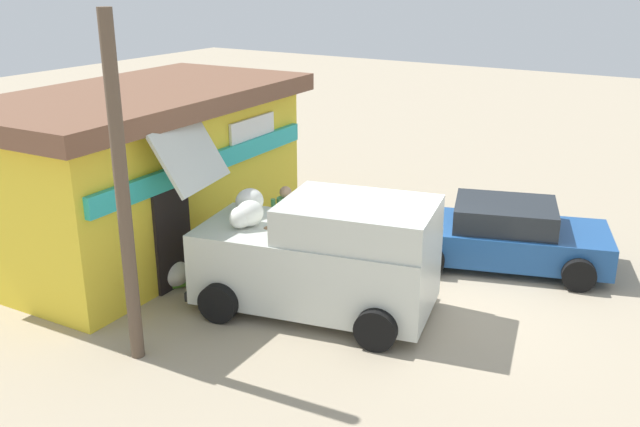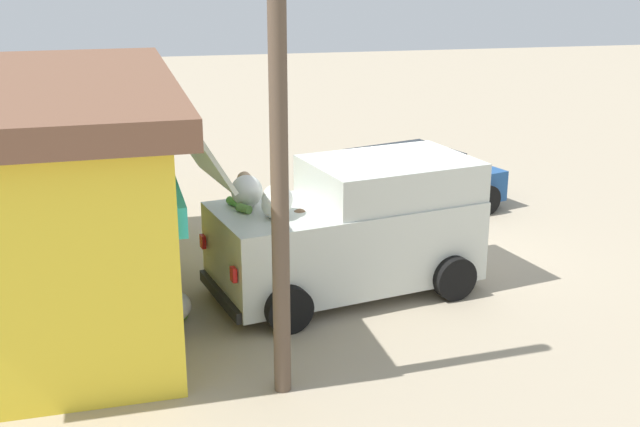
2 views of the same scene
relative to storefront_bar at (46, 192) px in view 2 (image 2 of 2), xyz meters
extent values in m
plane|color=tan|center=(0.83, -5.76, -1.70)|extent=(60.00, 60.00, 0.00)
cube|color=yellow|center=(0.00, 0.01, -0.22)|extent=(6.55, 3.46, 2.96)
cube|color=#2DB7B2|center=(0.08, -1.63, 0.37)|extent=(6.09, 0.40, 0.36)
cube|color=black|center=(-1.08, -1.65, -0.70)|extent=(0.90, 0.10, 2.00)
cube|color=white|center=(1.48, -1.54, 0.67)|extent=(1.50, 0.13, 0.60)
cube|color=brown|center=(0.00, 0.01, 1.43)|extent=(7.14, 4.04, 0.35)
cube|color=silver|center=(-0.46, -4.26, -0.91)|extent=(2.60, 4.20, 1.22)
cube|color=silver|center=(-0.30, -4.99, -0.01)|extent=(2.22, 2.74, 0.58)
cube|color=black|center=(-0.06, -6.12, -0.03)|extent=(1.53, 0.40, 0.44)
cube|color=silver|center=(-0.94, -2.06, 0.79)|extent=(1.74, 0.98, 1.04)
ellipsoid|color=silver|center=(-0.81, -3.18, -0.08)|extent=(0.52, 0.44, 0.44)
ellipsoid|color=silver|center=(-0.32, -2.81, -0.07)|extent=(0.55, 0.46, 0.46)
ellipsoid|color=silver|center=(-0.96, -3.12, -0.11)|extent=(0.44, 0.37, 0.37)
cylinder|color=#60903F|center=(-0.64, -2.72, -0.23)|extent=(0.26, 0.24, 0.12)
cylinder|color=#5DAB3F|center=(-0.28, -2.63, -0.24)|extent=(0.32, 0.23, 0.11)
cube|color=black|center=(-0.88, -2.31, -1.44)|extent=(1.70, 0.44, 0.16)
cube|color=red|center=(-1.58, -2.45, -0.84)|extent=(0.15, 0.09, 0.20)
cube|color=red|center=(-0.19, -2.15, -0.84)|extent=(0.15, 0.09, 0.20)
cylinder|color=black|center=(-1.14, -5.77, -1.37)|extent=(0.35, 0.70, 0.66)
cylinder|color=black|center=(0.78, -5.35, -1.37)|extent=(0.35, 0.70, 0.66)
cylinder|color=black|center=(-1.70, -3.17, -1.37)|extent=(0.35, 0.70, 0.66)
cylinder|color=black|center=(0.22, -2.76, -1.37)|extent=(0.35, 0.70, 0.66)
cube|color=#1E4C8C|center=(3.10, -6.34, -1.23)|extent=(2.87, 4.29, 0.61)
cube|color=#1E2328|center=(3.10, -6.34, -0.68)|extent=(2.04, 2.27, 0.47)
cylinder|color=black|center=(2.62, -7.91, -1.40)|extent=(0.39, 0.64, 0.60)
cylinder|color=black|center=(4.41, -7.33, -1.40)|extent=(0.39, 0.64, 0.60)
cylinder|color=black|center=(1.79, -5.36, -1.40)|extent=(0.39, 0.64, 0.60)
cylinder|color=black|center=(3.58, -4.78, -1.40)|extent=(0.39, 0.64, 0.60)
cylinder|color=#4C4C51|center=(0.54, -2.78, -1.28)|extent=(0.15, 0.15, 0.84)
cylinder|color=#4C4C51|center=(0.79, -3.01, -1.28)|extent=(0.15, 0.15, 0.84)
cylinder|color=#4C9959|center=(0.67, -2.90, -0.56)|extent=(0.48, 0.48, 0.59)
sphere|color=tan|center=(0.67, -2.90, -0.15)|extent=(0.23, 0.23, 0.23)
cylinder|color=#4C9959|center=(0.49, -2.74, -0.55)|extent=(0.09, 0.09, 0.56)
cylinder|color=#4C9959|center=(0.84, -3.06, -0.55)|extent=(0.09, 0.09, 0.56)
cylinder|color=#4C4C51|center=(-0.76, -2.91, -1.26)|extent=(0.15, 0.15, 0.87)
cylinder|color=#4C4C51|center=(-1.08, -3.01, -1.26)|extent=(0.15, 0.15, 0.87)
cylinder|color=#CC4C3F|center=(-0.84, -3.19, -0.64)|extent=(0.54, 0.77, 0.65)
sphere|color=brown|center=(-0.74, -3.52, -0.38)|extent=(0.24, 0.24, 0.24)
cylinder|color=#CC4C3F|center=(-0.54, -3.35, -0.74)|extent=(0.09, 0.09, 0.59)
cylinder|color=#CC4C3F|center=(-0.99, -3.50, -0.74)|extent=(0.09, 0.09, 0.59)
ellipsoid|color=silver|center=(-1.05, -1.52, -1.45)|extent=(0.76, 0.88, 0.50)
cylinder|color=#6EA134|center=(-1.20, -1.51, -1.63)|extent=(0.24, 0.34, 0.13)
cylinder|color=#65A943|center=(-1.04, -1.32, -1.63)|extent=(0.26, 0.33, 0.14)
cylinder|color=olive|center=(-0.88, -1.77, -1.62)|extent=(0.32, 0.16, 0.15)
cylinder|color=#61A932|center=(-1.08, -1.72, -1.64)|extent=(0.30, 0.25, 0.12)
cylinder|color=#5AA432|center=(-0.94, -1.18, -1.63)|extent=(0.23, 0.35, 0.15)
cylinder|color=blue|center=(1.93, -2.66, -1.54)|extent=(0.29, 0.29, 0.32)
cylinder|color=brown|center=(-3.18, -2.83, 0.82)|extent=(0.20, 0.20, 5.03)
camera|label=1|loc=(-9.56, -10.00, 3.80)|focal=39.31mm
camera|label=2|loc=(-11.42, -1.47, 3.17)|focal=44.79mm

